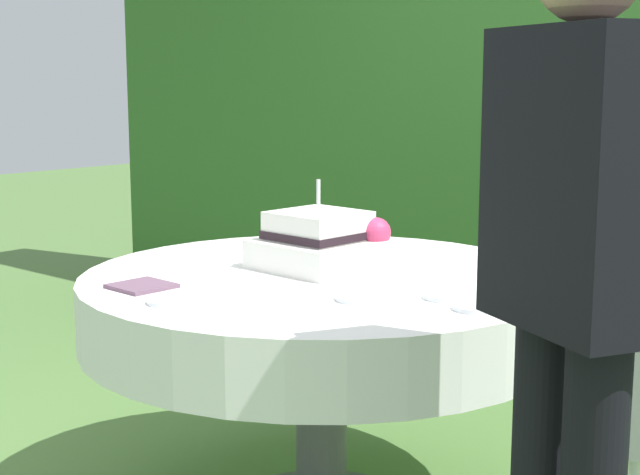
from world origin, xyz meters
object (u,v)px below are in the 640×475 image
wedding_cake (321,242)px  standing_person (575,285)px  serving_plate_near (476,308)px  serving_plate_far (359,298)px  serving_plate_right (171,301)px  napkin_stack (142,286)px  cake_table (322,310)px  serving_plate_left (445,297)px

wedding_cake → standing_person: size_ratio=0.21×
serving_plate_near → standing_person: size_ratio=0.07×
serving_plate_far → serving_plate_right: same height
wedding_cake → napkin_stack: size_ratio=2.33×
serving_plate_near → wedding_cake: bearing=166.6°
wedding_cake → serving_plate_right: bearing=-89.5°
wedding_cake → napkin_stack: 0.56m
cake_table → wedding_cake: wedding_cake is taller
wedding_cake → serving_plate_near: wedding_cake is taller
cake_table → wedding_cake: size_ratio=4.07×
cake_table → serving_plate_left: serving_plate_left is taller
wedding_cake → serving_plate_left: wedding_cake is taller
serving_plate_far → wedding_cake: bearing=143.6°
wedding_cake → serving_plate_left: size_ratio=3.09×
serving_plate_left → serving_plate_near: bearing=-22.1°
napkin_stack → standing_person: standing_person is taller
serving_plate_near → napkin_stack: bearing=-155.3°
cake_table → serving_plate_left: (0.44, -0.03, 0.11)m
serving_plate_right → standing_person: size_ratio=0.08×
serving_plate_right → standing_person: bearing=4.8°
serving_plate_far → standing_person: size_ratio=0.08×
serving_plate_near → serving_plate_far: size_ratio=0.93×
serving_plate_near → serving_plate_right: (-0.62, -0.44, 0.00)m
serving_plate_left → standing_person: bearing=-36.6°
serving_plate_left → serving_plate_far: bearing=-135.7°
serving_plate_far → serving_plate_left: (0.16, 0.15, 0.00)m
cake_table → wedding_cake: (-0.06, 0.07, 0.18)m
cake_table → serving_plate_near: 0.58m
cake_table → napkin_stack: 0.53m
standing_person → wedding_cake: bearing=154.4°
serving_plate_near → serving_plate_far: 0.30m
serving_plate_near → standing_person: 0.57m
cake_table → napkin_stack: bearing=-118.9°
cake_table → standing_person: bearing=-23.7°
cake_table → standing_person: standing_person is taller
napkin_stack → cake_table: bearing=61.1°
wedding_cake → serving_plate_near: size_ratio=2.98×
napkin_stack → standing_person: bearing=1.1°
serving_plate_far → napkin_stack: bearing=-153.2°
standing_person → serving_plate_near: bearing=139.9°
wedding_cake → standing_person: bearing=-25.6°
napkin_stack → serving_plate_left: bearing=31.5°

